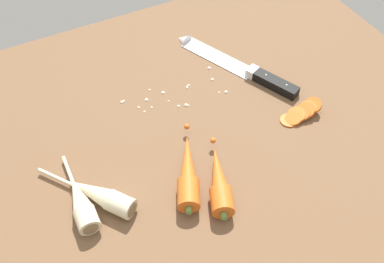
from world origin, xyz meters
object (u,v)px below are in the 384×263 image
at_px(chefs_knife, 232,63).
at_px(carrot_slice_stack, 301,113).
at_px(parsnip_front, 81,203).
at_px(whole_carrot, 188,173).
at_px(whole_carrot_second, 219,182).
at_px(parsnip_mid_left, 100,195).

xyz_separation_m(chefs_knife, carrot_slice_stack, (0.05, -0.21, 0.00)).
distance_m(chefs_knife, parsnip_front, 0.50).
bearing_deg(whole_carrot, chefs_knife, 45.50).
xyz_separation_m(whole_carrot, carrot_slice_stack, (0.29, 0.04, -0.01)).
bearing_deg(whole_carrot, parsnip_front, 172.00).
relative_size(chefs_knife, whole_carrot_second, 1.90).
distance_m(whole_carrot_second, carrot_slice_stack, 0.26).
bearing_deg(whole_carrot, parsnip_mid_left, 170.11).
height_order(chefs_knife, whole_carrot, whole_carrot).
height_order(chefs_knife, whole_carrot_second, whole_carrot_second).
xyz_separation_m(whole_carrot, whole_carrot_second, (0.04, -0.05, -0.00)).
distance_m(whole_carrot, whole_carrot_second, 0.06).
relative_size(parsnip_front, carrot_slice_stack, 1.81).
bearing_deg(parsnip_front, chefs_knife, 26.23).
relative_size(whole_carrot, parsnip_front, 1.08).
bearing_deg(carrot_slice_stack, whole_carrot_second, -161.86).
distance_m(chefs_knife, parsnip_mid_left, 0.47).
xyz_separation_m(parsnip_mid_left, carrot_slice_stack, (0.46, 0.01, -0.01)).
bearing_deg(parsnip_mid_left, chefs_knife, 28.15).
relative_size(chefs_knife, whole_carrot, 1.71).
relative_size(whole_carrot_second, carrot_slice_stack, 1.75).
bearing_deg(parsnip_mid_left, whole_carrot_second, -19.75).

